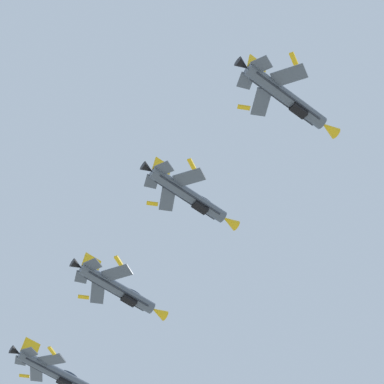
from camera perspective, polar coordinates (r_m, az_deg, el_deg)
The scene contains 4 objects.
fighter_jet_lead at distance 112.59m, azimuth -11.20°, elevation -14.36°, with size 10.11×15.68×4.46m.
fighter_jet_left_wing at distance 99.56m, azimuth -6.03°, elevation -7.99°, with size 10.26×15.68×4.39m.
fighter_jet_right_wing at distance 94.10m, azimuth -0.17°, elevation -0.33°, with size 10.12×15.68×4.44m.
fighter_jet_left_outer at distance 86.43m, azimuth 7.87°, elevation 7.70°, with size 10.01×15.68×4.63m.
Camera 1 is at (-2.47, -5.09, 1.47)m, focal length 64.72 mm.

